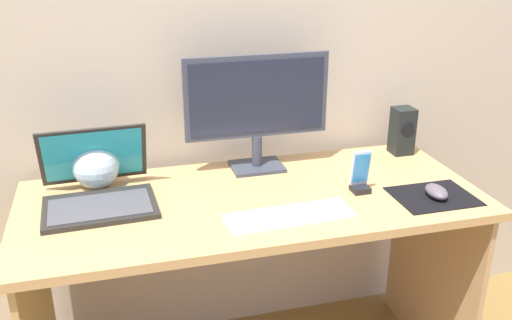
{
  "coord_description": "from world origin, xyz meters",
  "views": [
    {
      "loc": [
        -0.41,
        -1.56,
        1.51
      ],
      "look_at": [
        0.01,
        -0.02,
        0.87
      ],
      "focal_mm": 39.7,
      "sensor_mm": 36.0,
      "label": 1
    }
  ],
  "objects": [
    {
      "name": "laptop",
      "position": [
        -0.47,
        0.08,
        0.78
      ],
      "size": [
        0.35,
        0.33,
        0.22
      ],
      "color": "black",
      "rests_on": "desk"
    },
    {
      "name": "monitor",
      "position": [
        0.07,
        0.22,
        0.97
      ],
      "size": [
        0.5,
        0.14,
        0.4
      ],
      "color": "#353B49",
      "rests_on": "desk"
    },
    {
      "name": "mousepad",
      "position": [
        0.55,
        -0.15,
        0.74
      ],
      "size": [
        0.25,
        0.2,
        0.0
      ],
      "primitive_type": "cube",
      "color": "black",
      "rests_on": "desk"
    },
    {
      "name": "desk",
      "position": [
        0.0,
        0.0,
        0.59
      ],
      "size": [
        1.45,
        0.62,
        0.74
      ],
      "color": "tan",
      "rests_on": "ground_plane"
    },
    {
      "name": "fishbowl",
      "position": [
        -0.47,
        0.21,
        0.81
      ],
      "size": [
        0.15,
        0.15,
        0.15
      ],
      "primitive_type": "sphere",
      "color": "silver",
      "rests_on": "desk"
    },
    {
      "name": "wall_back",
      "position": [
        0.0,
        0.37,
        1.25
      ],
      "size": [
        6.0,
        0.04,
        2.5
      ],
      "primitive_type": "cube",
      "color": "#BBAD97",
      "rests_on": "ground_plane"
    },
    {
      "name": "mouse",
      "position": [
        0.55,
        -0.16,
        0.76
      ],
      "size": [
        0.07,
        0.11,
        0.04
      ],
      "primitive_type": "ellipsoid",
      "rotation": [
        0.0,
        0.0,
        -0.09
      ],
      "color": "#584F59",
      "rests_on": "mousepad"
    },
    {
      "name": "keyboard_external",
      "position": [
        0.07,
        -0.16,
        0.74
      ],
      "size": [
        0.38,
        0.13,
        0.01
      ],
      "primitive_type": "cube",
      "rotation": [
        0.0,
        0.0,
        0.05
      ],
      "color": "white",
      "rests_on": "desk"
    },
    {
      "name": "phone_in_dock",
      "position": [
        0.34,
        -0.05,
        0.79
      ],
      "size": [
        0.06,
        0.05,
        0.14
      ],
      "color": "black",
      "rests_on": "desk"
    },
    {
      "name": "speaker_right",
      "position": [
        0.64,
        0.22,
        0.83
      ],
      "size": [
        0.07,
        0.08,
        0.18
      ],
      "color": "black",
      "rests_on": "desk"
    }
  ]
}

